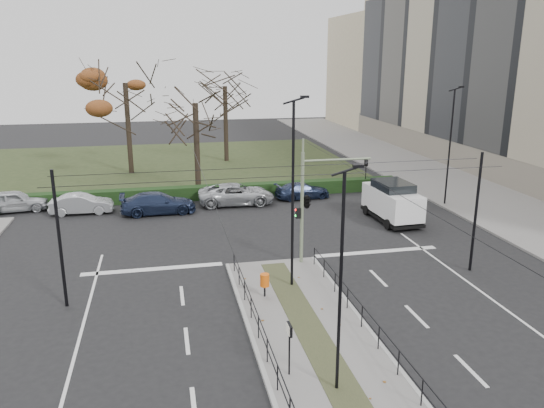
# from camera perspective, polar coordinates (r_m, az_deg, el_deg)

# --- Properties ---
(ground) EXTENTS (140.00, 140.00, 0.00)m
(ground) POSITION_cam_1_polar(r_m,az_deg,el_deg) (23.27, 2.42, -10.86)
(ground) COLOR black
(ground) RESTS_ON ground
(median_island) EXTENTS (4.40, 15.00, 0.14)m
(median_island) POSITION_cam_1_polar(r_m,az_deg,el_deg) (21.10, 4.14, -13.64)
(median_island) COLOR slate
(median_island) RESTS_ON ground
(sidewalk_east) EXTENTS (8.00, 90.00, 0.14)m
(sidewalk_east) POSITION_cam_1_polar(r_m,az_deg,el_deg) (49.23, 16.60, 2.89)
(sidewalk_east) COLOR slate
(sidewalk_east) RESTS_ON ground
(park) EXTENTS (38.00, 26.00, 0.10)m
(park) POSITION_cam_1_polar(r_m,az_deg,el_deg) (53.18, -12.52, 4.06)
(park) COLOR #263118
(park) RESTS_ON ground
(hedge) EXTENTS (38.00, 1.00, 1.00)m
(hedge) POSITION_cam_1_polar(r_m,az_deg,el_deg) (40.01, -12.62, 0.96)
(hedge) COLOR black
(hedge) RESTS_ON ground
(apartment_block) EXTENTS (13.09, 52.10, 21.64)m
(apartment_block) POSITION_cam_1_polar(r_m,az_deg,el_deg) (55.22, 25.91, 14.15)
(apartment_block) COLOR tan
(apartment_block) RESTS_ON ground
(median_railing) EXTENTS (4.14, 13.24, 0.92)m
(median_railing) POSITION_cam_1_polar(r_m,az_deg,el_deg) (20.59, 4.27, -11.57)
(median_railing) COLOR black
(median_railing) RESTS_ON median_island
(catenary) EXTENTS (20.00, 34.00, 6.00)m
(catenary) POSITION_cam_1_polar(r_m,az_deg,el_deg) (23.45, 1.54, -1.62)
(catenary) COLOR black
(catenary) RESTS_ON ground
(traffic_light) EXTENTS (3.89, 2.20, 5.72)m
(traffic_light) POSITION_cam_1_polar(r_m,az_deg,el_deg) (26.57, 3.96, 0.53)
(traffic_light) COLOR gray
(traffic_light) RESTS_ON median_island
(litter_bin) EXTENTS (0.41, 0.41, 1.05)m
(litter_bin) POSITION_cam_1_polar(r_m,az_deg,el_deg) (23.45, -0.79, -8.23)
(litter_bin) COLOR black
(litter_bin) RESTS_ON median_island
(info_panel) EXTENTS (0.11, 0.48, 1.85)m
(info_panel) POSITION_cam_1_polar(r_m,az_deg,el_deg) (17.81, 1.88, -13.92)
(info_panel) COLOR black
(info_panel) RESTS_ON median_island
(streetlamp_median_near) EXTENTS (0.61, 0.12, 7.26)m
(streetlamp_median_near) POSITION_cam_1_polar(r_m,az_deg,el_deg) (16.24, 7.44, -8.27)
(streetlamp_median_near) COLOR black
(streetlamp_median_near) RESTS_ON median_island
(streetlamp_median_far) EXTENTS (0.72, 0.15, 8.63)m
(streetlamp_median_far) POSITION_cam_1_polar(r_m,az_deg,el_deg) (23.42, 2.29, 1.16)
(streetlamp_median_far) COLOR black
(streetlamp_median_far) RESTS_ON median_island
(streetlamp_sidewalk) EXTENTS (0.69, 0.14, 8.26)m
(streetlamp_sidewalk) POSITION_cam_1_polar(r_m,az_deg,el_deg) (39.24, 18.60, 5.97)
(streetlamp_sidewalk) COLOR black
(streetlamp_sidewalk) RESTS_ON sidewalk_east
(parked_car_first) EXTENTS (4.61, 2.31, 1.51)m
(parked_car_first) POSITION_cam_1_polar(r_m,az_deg,el_deg) (40.54, -25.97, 0.30)
(parked_car_first) COLOR #ABAFB3
(parked_car_first) RESTS_ON ground
(parked_car_second) EXTENTS (4.15, 1.48, 1.36)m
(parked_car_second) POSITION_cam_1_polar(r_m,az_deg,el_deg) (38.28, -19.81, 0.02)
(parked_car_second) COLOR #ABAFB3
(parked_car_second) RESTS_ON ground
(parked_car_third) EXTENTS (5.09, 2.22, 1.46)m
(parked_car_third) POSITION_cam_1_polar(r_m,az_deg,el_deg) (36.85, -12.14, 0.10)
(parked_car_third) COLOR #1C2743
(parked_car_third) RESTS_ON ground
(parked_car_fourth) EXTENTS (5.57, 2.74, 1.52)m
(parked_car_fourth) POSITION_cam_1_polar(r_m,az_deg,el_deg) (38.32, -3.84, 1.07)
(parked_car_fourth) COLOR #ABAFB3
(parked_car_fourth) RESTS_ON ground
(white_van) EXTENTS (2.46, 5.11, 2.62)m
(white_van) POSITION_cam_1_polar(r_m,az_deg,el_deg) (35.12, 12.80, 0.36)
(white_van) COLOR white
(white_van) RESTS_ON ground
(rust_tree) EXTENTS (8.51, 8.51, 10.54)m
(rust_tree) POSITION_cam_1_polar(r_m,az_deg,el_deg) (49.08, -15.52, 12.42)
(rust_tree) COLOR black
(rust_tree) RESTS_ON park
(bare_tree_center) EXTENTS (6.72, 6.72, 9.87)m
(bare_tree_center) POSITION_cam_1_polar(r_m,az_deg,el_deg) (53.47, -5.08, 11.93)
(bare_tree_center) COLOR black
(bare_tree_center) RESTS_ON park
(bare_tree_near) EXTENTS (5.55, 5.55, 9.07)m
(bare_tree_near) POSITION_cam_1_polar(r_m,az_deg,el_deg) (41.44, -8.24, 9.99)
(bare_tree_near) COLOR black
(bare_tree_near) RESTS_ON park
(parked_car_fifth) EXTENTS (4.30, 2.11, 1.20)m
(parked_car_fifth) POSITION_cam_1_polar(r_m,az_deg,el_deg) (39.96, 3.30, 1.45)
(parked_car_fifth) COLOR #1C2743
(parked_car_fifth) RESTS_ON ground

